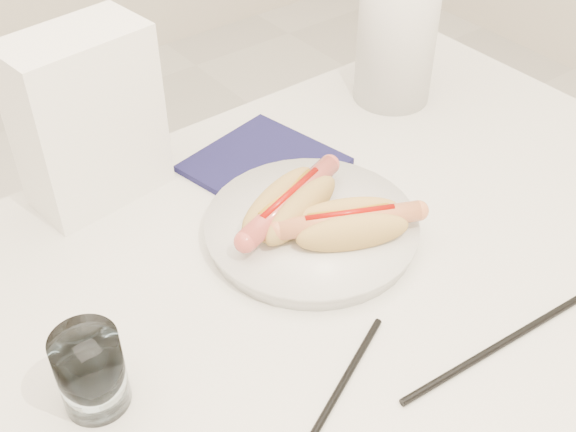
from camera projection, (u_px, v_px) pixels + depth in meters
table at (312, 359)px, 0.79m from camera, size 1.20×0.80×0.75m
plate at (311, 230)px, 0.85m from camera, size 0.32×0.32×0.02m
hotdog_left at (290, 206)px, 0.83m from camera, size 0.17×0.11×0.05m
hotdog_right at (349, 225)px, 0.81m from camera, size 0.16×0.11×0.04m
water_glass at (91, 371)px, 0.65m from camera, size 0.06×0.06×0.09m
chopstick_near at (329, 408)px, 0.66m from camera, size 0.22×0.11×0.01m
chopstick_far at (499, 346)px, 0.72m from camera, size 0.25×0.03×0.01m
napkin_box at (87, 119)px, 0.85m from camera, size 0.17×0.11×0.22m
navy_napkin at (264, 165)px, 0.95m from camera, size 0.20×0.20×0.01m
paper_towel_roll at (399, 18)px, 1.02m from camera, size 0.15×0.15×0.26m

